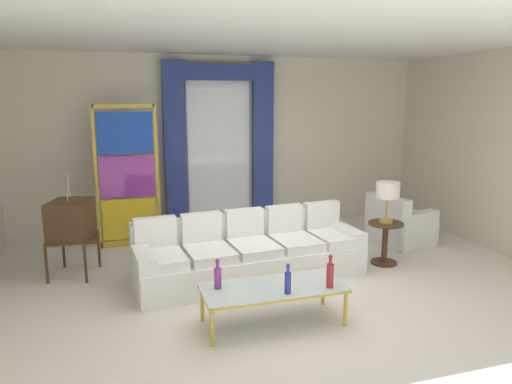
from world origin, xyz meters
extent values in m
plane|color=silver|center=(0.00, 0.00, 0.00)|extent=(16.00, 16.00, 0.00)
cube|color=beige|center=(0.00, 3.06, 1.50)|extent=(8.00, 0.12, 3.00)
cube|color=beige|center=(3.66, 0.60, 1.50)|extent=(0.12, 7.00, 3.00)
cube|color=white|center=(0.00, 0.80, 3.02)|extent=(8.00, 7.60, 0.04)
cube|color=white|center=(-0.12, 2.98, 1.55)|extent=(1.10, 0.02, 2.50)
cylinder|color=gold|center=(-0.12, 2.90, 2.86)|extent=(2.00, 0.04, 0.04)
cube|color=navy|center=(-0.89, 2.88, 1.55)|extent=(0.36, 0.12, 2.70)
cube|color=navy|center=(0.65, 2.88, 1.55)|extent=(0.36, 0.12, 2.70)
cube|color=navy|center=(-0.12, 2.88, 2.72)|extent=(1.80, 0.10, 0.28)
cube|color=white|center=(-0.26, 0.49, 0.19)|extent=(2.97, 1.15, 0.38)
cube|color=white|center=(-0.29, 0.86, 0.39)|extent=(2.91, 0.45, 0.78)
cube|color=white|center=(1.10, 0.61, 0.28)|extent=(0.27, 0.87, 0.56)
cube|color=white|center=(-1.61, 0.38, 0.28)|extent=(0.27, 0.87, 0.56)
cube|color=white|center=(0.90, 0.55, 0.44)|extent=(0.60, 0.78, 0.12)
cube|color=white|center=(0.87, 0.86, 0.66)|extent=(0.52, 0.18, 0.40)
cube|color=white|center=(0.32, 0.50, 0.44)|extent=(0.60, 0.78, 0.12)
cube|color=white|center=(0.29, 0.81, 0.66)|extent=(0.52, 0.18, 0.40)
cube|color=white|center=(-0.26, 0.45, 0.44)|extent=(0.60, 0.78, 0.12)
cube|color=white|center=(-0.28, 0.76, 0.66)|extent=(0.52, 0.18, 0.40)
cube|color=white|center=(-0.83, 0.39, 0.44)|extent=(0.60, 0.78, 0.12)
cube|color=white|center=(-0.86, 0.71, 0.66)|extent=(0.52, 0.18, 0.40)
cube|color=white|center=(-1.41, 0.34, 0.44)|extent=(0.60, 0.78, 0.12)
cube|color=white|center=(-1.44, 0.66, 0.66)|extent=(0.52, 0.18, 0.40)
cube|color=silver|center=(-0.39, -0.73, 0.40)|extent=(1.45, 0.60, 0.02)
cube|color=gold|center=(-0.39, -0.44, 0.38)|extent=(1.45, 0.04, 0.03)
cube|color=gold|center=(-0.39, -1.01, 0.38)|extent=(1.45, 0.04, 0.03)
cube|color=gold|center=(-1.09, -0.73, 0.38)|extent=(0.04, 0.60, 0.03)
cube|color=gold|center=(0.32, -0.73, 0.38)|extent=(0.04, 0.60, 0.03)
cylinder|color=gold|center=(-1.07, -0.46, 0.19)|extent=(0.04, 0.04, 0.38)
cylinder|color=gold|center=(0.30, -0.46, 0.19)|extent=(0.04, 0.04, 0.38)
cylinder|color=gold|center=(-1.07, -0.99, 0.19)|extent=(0.04, 0.04, 0.38)
cylinder|color=gold|center=(0.30, -0.99, 0.19)|extent=(0.04, 0.04, 0.38)
cylinder|color=maroon|center=(0.15, -0.92, 0.53)|extent=(0.07, 0.07, 0.25)
cylinder|color=maroon|center=(0.15, -0.92, 0.69)|extent=(0.03, 0.03, 0.06)
sphere|color=maroon|center=(0.15, -0.92, 0.73)|extent=(0.04, 0.04, 0.04)
cylinder|color=#753384|center=(-0.94, -0.62, 0.51)|extent=(0.07, 0.07, 0.21)
cylinder|color=#753384|center=(-0.94, -0.62, 0.65)|extent=(0.03, 0.03, 0.06)
sphere|color=#753384|center=(-0.94, -0.62, 0.70)|extent=(0.04, 0.04, 0.04)
cylinder|color=navy|center=(-0.31, -0.94, 0.52)|extent=(0.06, 0.06, 0.21)
cylinder|color=navy|center=(-0.31, -0.94, 0.65)|extent=(0.03, 0.03, 0.06)
sphere|color=navy|center=(-0.31, -0.94, 0.70)|extent=(0.04, 0.04, 0.04)
cube|color=#472D19|center=(-2.45, 1.29, 0.50)|extent=(0.62, 0.54, 0.03)
cylinder|color=#472D19|center=(-2.75, 1.09, 0.25)|extent=(0.04, 0.04, 0.50)
cylinder|color=#472D19|center=(-2.61, 1.63, 0.25)|extent=(0.04, 0.04, 0.50)
cylinder|color=#472D19|center=(-2.29, 0.96, 0.25)|extent=(0.04, 0.04, 0.50)
cylinder|color=#472D19|center=(-2.14, 1.50, 0.25)|extent=(0.04, 0.04, 0.50)
cube|color=#472D19|center=(-2.45, 1.29, 0.76)|extent=(0.61, 0.66, 0.48)
cube|color=black|center=(-2.67, 1.35, 0.78)|extent=(0.11, 0.38, 0.30)
cylinder|color=gold|center=(-2.70, 1.28, 0.59)|extent=(0.02, 0.04, 0.04)
cylinder|color=gold|center=(-2.66, 1.43, 0.59)|extent=(0.02, 0.04, 0.04)
cylinder|color=silver|center=(-2.45, 1.29, 1.18)|extent=(0.04, 0.13, 0.34)
cylinder|color=silver|center=(-2.45, 1.29, 1.18)|extent=(0.04, 0.13, 0.34)
cube|color=white|center=(2.45, 1.24, 0.20)|extent=(0.94, 0.94, 0.40)
cube|color=white|center=(2.45, 1.24, 0.45)|extent=(0.81, 0.81, 0.10)
cube|color=white|center=(2.14, 1.17, 0.40)|extent=(0.36, 0.82, 0.80)
cube|color=white|center=(2.39, 1.55, 0.29)|extent=(0.76, 0.32, 0.58)
cube|color=white|center=(2.52, 0.92, 0.29)|extent=(0.76, 0.32, 0.58)
cube|color=gold|center=(-2.15, 2.36, 1.10)|extent=(0.05, 0.05, 2.20)
cube|color=gold|center=(-1.25, 2.36, 1.10)|extent=(0.05, 0.05, 2.20)
cube|color=gold|center=(-1.70, 2.36, 2.17)|extent=(0.90, 0.05, 0.06)
cube|color=gold|center=(-1.70, 2.36, 0.05)|extent=(0.90, 0.05, 0.10)
cube|color=yellow|center=(-1.70, 2.36, 0.43)|extent=(0.82, 0.02, 0.64)
cube|color=purple|center=(-1.70, 2.36, 1.10)|extent=(0.82, 0.02, 0.64)
cube|color=#1E47B7|center=(-1.70, 2.36, 1.77)|extent=(0.82, 0.02, 0.64)
cylinder|color=beige|center=(-1.31, 2.05, 0.03)|extent=(0.16, 0.16, 0.06)
ellipsoid|color=#206372|center=(-1.31, 2.05, 0.14)|extent=(0.18, 0.32, 0.20)
sphere|color=#206372|center=(-1.31, 2.19, 0.25)|extent=(0.09, 0.09, 0.09)
cone|color=gold|center=(-1.31, 2.25, 0.25)|extent=(0.02, 0.04, 0.02)
cone|color=#287936|center=(-1.31, 1.87, 0.24)|extent=(0.44, 0.40, 0.50)
cylinder|color=#472D19|center=(1.68, 0.49, 0.58)|extent=(0.48, 0.48, 0.03)
cylinder|color=#472D19|center=(1.68, 0.49, 0.29)|extent=(0.08, 0.08, 0.55)
cylinder|color=#472D19|center=(1.68, 0.49, 0.01)|extent=(0.36, 0.36, 0.03)
cylinder|color=#B29338|center=(1.68, 0.49, 0.61)|extent=(0.18, 0.18, 0.04)
cylinder|color=#B29338|center=(1.68, 0.49, 0.81)|extent=(0.03, 0.03, 0.36)
cylinder|color=silver|center=(1.68, 0.49, 1.05)|extent=(0.32, 0.32, 0.22)
camera|label=1|loc=(-1.81, -4.85, 2.26)|focal=32.17mm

